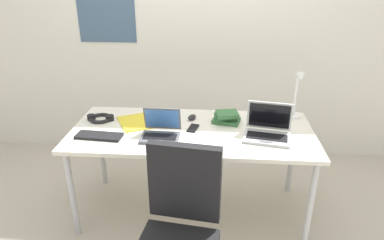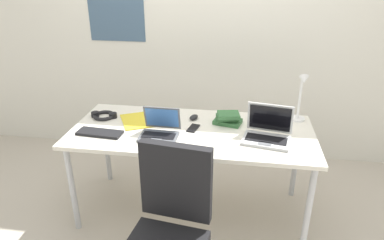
% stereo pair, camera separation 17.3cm
% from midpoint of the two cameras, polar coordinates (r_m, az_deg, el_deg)
% --- Properties ---
extents(ground_plane, '(12.00, 12.00, 0.00)m').
position_cam_midpoint_polar(ground_plane, '(2.99, 1.71, -14.51)').
color(ground_plane, '#B7AD9E').
extents(wall_back, '(6.00, 0.13, 2.60)m').
position_cam_midpoint_polar(wall_back, '(3.48, 4.22, 14.68)').
color(wall_back, silver).
rests_on(wall_back, ground_plane).
extents(desk, '(1.80, 0.80, 0.74)m').
position_cam_midpoint_polar(desk, '(2.62, 1.90, -2.76)').
color(desk, silver).
rests_on(desk, ground_plane).
extents(desk_lamp, '(0.12, 0.18, 0.40)m').
position_cam_midpoint_polar(desk_lamp, '(2.81, 19.10, 3.44)').
color(desk_lamp, white).
rests_on(desk_lamp, desk).
extents(laptop_center, '(0.27, 0.24, 0.20)m').
position_cam_midpoint_polar(laptop_center, '(2.49, -3.33, -1.79)').
color(laptop_center, '#515459').
rests_on(laptop_center, desk).
extents(laptop_back_right, '(0.36, 0.31, 0.24)m').
position_cam_midpoint_polar(laptop_back_right, '(2.51, 14.19, -2.15)').
color(laptop_back_right, '#B7BABC').
rests_on(laptop_back_right, desk).
extents(external_keyboard, '(0.34, 0.15, 0.02)m').
position_cam_midpoint_polar(external_keyboard, '(2.59, -13.04, -2.09)').
color(external_keyboard, black).
rests_on(external_keyboard, desk).
extents(computer_mouse, '(0.09, 0.11, 0.03)m').
position_cam_midpoint_polar(computer_mouse, '(2.77, 2.09, 0.43)').
color(computer_mouse, black).
rests_on(computer_mouse, desk).
extents(cell_phone, '(0.09, 0.15, 0.01)m').
position_cam_midpoint_polar(cell_phone, '(2.61, 2.11, -1.37)').
color(cell_phone, black).
rests_on(cell_phone, desk).
extents(headphones, '(0.21, 0.18, 0.04)m').
position_cam_midpoint_polar(headphones, '(2.87, -12.55, 0.72)').
color(headphones, black).
rests_on(headphones, desk).
extents(book_stack, '(0.23, 0.19, 0.09)m').
position_cam_midpoint_polar(book_stack, '(2.70, 7.70, 0.23)').
color(book_stack, '#336638').
rests_on(book_stack, desk).
extents(paper_folder_center, '(0.35, 0.38, 0.01)m').
position_cam_midpoint_polar(paper_folder_center, '(2.76, -7.18, -0.11)').
color(paper_folder_center, gold).
rests_on(paper_folder_center, desk).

